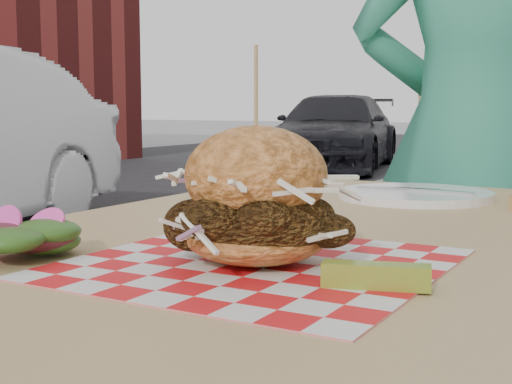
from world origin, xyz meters
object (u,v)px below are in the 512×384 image
Objects in this scene: diner at (471,135)px; patio_table at (332,285)px; car_dark at (335,132)px; patio_chair at (484,249)px; sandwich at (256,204)px.

diner is 0.98m from patio_table.
patio_table is at bearing -79.36° from car_dark.
sandwich is at bearing -91.99° from patio_chair.
car_dark is 3.14× the size of patio_table.
patio_chair is 4.32× the size of sandwich.
diner is 1.40× the size of patio_table.
sandwich reaches higher than patio_table.
patio_table is 5.46× the size of sandwich.
sandwich is (0.03, -1.21, 0.26)m from patio_chair.
car_dark reaches higher than patio_table.
car_dark is 9.55m from patio_table.
patio_chair is at bearing 91.27° from sandwich.
diner is 0.45× the size of car_dark.
diner is 7.66× the size of sandwich.
car_dark is at bearing -77.83° from diner.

